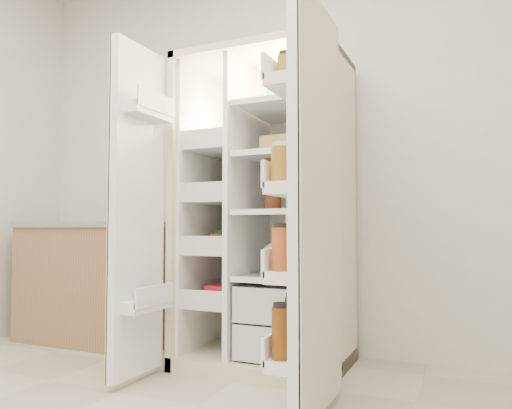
% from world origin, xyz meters
% --- Properties ---
extents(wall_back, '(4.00, 0.02, 2.70)m').
position_xyz_m(wall_back, '(0.00, 2.00, 1.35)').
color(wall_back, silver).
rests_on(wall_back, floor).
extents(refrigerator, '(0.92, 0.70, 1.80)m').
position_xyz_m(refrigerator, '(0.05, 1.65, 0.74)').
color(refrigerator, beige).
rests_on(refrigerator, floor).
extents(freezer_door, '(0.15, 0.40, 1.72)m').
position_xyz_m(freezer_door, '(-0.46, 1.05, 0.89)').
color(freezer_door, white).
rests_on(freezer_door, floor).
extents(fridge_door, '(0.17, 0.58, 1.72)m').
position_xyz_m(fridge_door, '(0.52, 0.96, 0.87)').
color(fridge_door, white).
rests_on(fridge_door, floor).
extents(kitchen_counter, '(1.15, 0.61, 0.84)m').
position_xyz_m(kitchen_counter, '(-1.27, 1.70, 0.42)').
color(kitchen_counter, '#937249').
rests_on(kitchen_counter, floor).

